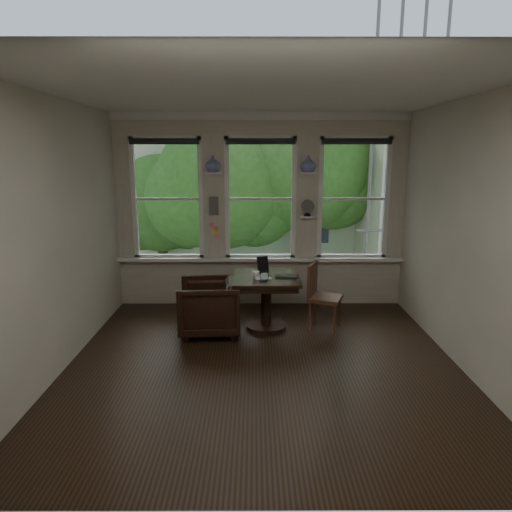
{
  "coord_description": "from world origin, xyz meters",
  "views": [
    {
      "loc": [
        -0.09,
        -4.91,
        2.38
      ],
      "look_at": [
        -0.07,
        0.9,
        1.08
      ],
      "focal_mm": 32.0,
      "sensor_mm": 36.0,
      "label": 1
    }
  ],
  "objects_px": {
    "side_chair_right": "(325,297)",
    "laptop": "(286,277)",
    "armchair_left": "(209,307)",
    "mug": "(256,275)",
    "table": "(266,303)"
  },
  "relations": [
    {
      "from": "side_chair_right",
      "to": "laptop",
      "type": "distance_m",
      "value": 0.63
    },
    {
      "from": "armchair_left",
      "to": "laptop",
      "type": "height_order",
      "value": "laptop"
    },
    {
      "from": "side_chair_right",
      "to": "mug",
      "type": "bearing_deg",
      "value": 114.35
    },
    {
      "from": "armchair_left",
      "to": "mug",
      "type": "distance_m",
      "value": 0.77
    },
    {
      "from": "table",
      "to": "side_chair_right",
      "type": "height_order",
      "value": "side_chair_right"
    },
    {
      "from": "mug",
      "to": "armchair_left",
      "type": "bearing_deg",
      "value": -171.93
    },
    {
      "from": "side_chair_right",
      "to": "mug",
      "type": "xyz_separation_m",
      "value": [
        -0.96,
        -0.05,
        0.34
      ]
    },
    {
      "from": "laptop",
      "to": "mug",
      "type": "bearing_deg",
      "value": -170.9
    },
    {
      "from": "laptop",
      "to": "table",
      "type": "bearing_deg",
      "value": 172.75
    },
    {
      "from": "laptop",
      "to": "mug",
      "type": "xyz_separation_m",
      "value": [
        -0.4,
        0.02,
        0.03
      ]
    },
    {
      "from": "table",
      "to": "armchair_left",
      "type": "height_order",
      "value": "table"
    },
    {
      "from": "table",
      "to": "mug",
      "type": "distance_m",
      "value": 0.45
    },
    {
      "from": "side_chair_right",
      "to": "mug",
      "type": "distance_m",
      "value": 1.01
    },
    {
      "from": "armchair_left",
      "to": "laptop",
      "type": "bearing_deg",
      "value": 90.1
    },
    {
      "from": "table",
      "to": "armchair_left",
      "type": "relative_size",
      "value": 1.1
    }
  ]
}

